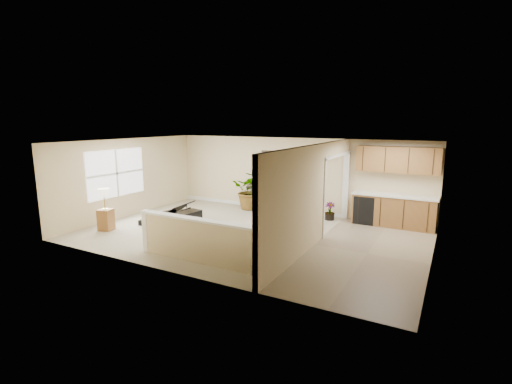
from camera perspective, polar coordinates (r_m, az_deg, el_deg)
The scene contains 20 objects.
floor at distance 10.18m, azimuth -0.96°, elevation -6.54°, with size 9.00×9.00×0.00m, color tan.
back_wall at distance 12.54m, azimuth 5.77°, elevation 2.59°, with size 9.00×0.04×2.50m, color beige.
front_wall at distance 7.47m, azimuth -12.38°, elevation -3.30°, with size 9.00×0.04×2.50m, color beige.
left_wall at distance 12.68m, azimuth -19.00°, elevation 2.14°, with size 0.04×6.00×2.50m, color beige.
right_wall at distance 8.65m, azimuth 25.98°, elevation -2.23°, with size 0.04×6.00×2.50m, color beige.
ceiling at distance 9.73m, azimuth -1.01°, elevation 7.66°, with size 9.00×6.00×0.04m, color beige.
kitchen_vinyl at distance 9.13m, azimuth 16.75°, elevation -9.06°, with size 2.70×6.00×0.01m, color gray.
interior_partition at distance 9.38m, azimuth 9.40°, elevation -0.50°, with size 0.18×5.99×2.50m.
pony_half_wall at distance 8.15m, azimuth -8.54°, elevation -7.33°, with size 3.42×0.22×1.00m.
left_window at distance 12.31m, azimuth -20.72°, elevation 2.73°, with size 0.05×2.15×1.45m, color white.
wall_art_left at distance 12.85m, azimuth 1.84°, elevation 5.08°, with size 0.48×0.04×0.58m.
wall_mirror at distance 12.34m, azimuth 7.06°, elevation 5.00°, with size 0.55×0.04×0.55m.
kitchen_cabinets at distance 11.51m, azimuth 20.01°, elevation -0.69°, with size 2.36×0.65×2.33m.
piano at distance 11.58m, azimuth -12.73°, elevation -1.72°, with size 1.80×1.86×1.38m.
piano_bench at distance 10.73m, azimuth -10.43°, elevation -4.34°, with size 0.40×0.79×0.52m, color black.
loveseat at distance 12.42m, azimuth 4.46°, elevation -1.73°, with size 1.83×1.34×0.90m.
accent_table at distance 12.90m, azimuth -0.34°, elevation -0.46°, with size 0.55×0.55×0.79m.
palm_plant at distance 12.91m, azimuth -0.81°, elevation 0.24°, with size 1.52×1.43×1.35m.
small_plant at distance 11.81m, azimuth 11.28°, elevation -3.09°, with size 0.41×0.41×0.56m.
lamp_stand at distance 11.28m, azimuth -22.16°, elevation -2.96°, with size 0.43×0.43×1.19m.
Camera 1 is at (4.78, -8.46, 3.05)m, focal length 26.00 mm.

